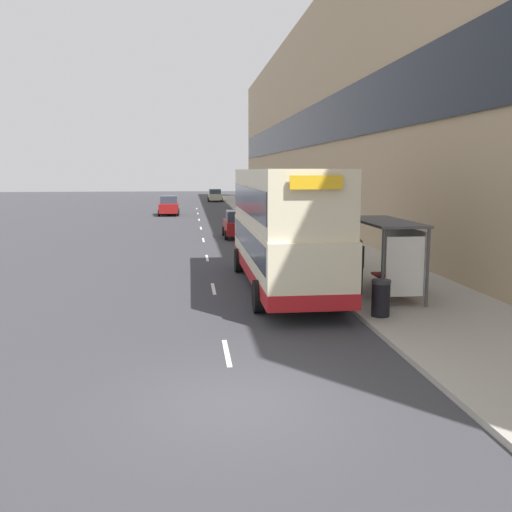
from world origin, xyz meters
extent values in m
plane|color=#38383D|center=(0.00, 0.00, 0.00)|extent=(220.00, 220.00, 0.00)
cube|color=#A39E93|center=(6.50, 38.50, 0.07)|extent=(5.00, 93.00, 0.14)
cube|color=tan|center=(10.50, 38.50, 8.66)|extent=(3.00, 93.00, 17.31)
cube|color=black|center=(8.96, 38.50, 7.79)|extent=(0.12, 89.28, 3.12)
cube|color=silver|center=(0.00, 3.00, 0.01)|extent=(0.12, 2.00, 0.01)
cube|color=silver|center=(0.00, 10.40, 0.01)|extent=(0.12, 2.00, 0.01)
cube|color=silver|center=(0.00, 17.79, 0.01)|extent=(0.12, 2.00, 0.01)
cube|color=silver|center=(0.00, 25.19, 0.01)|extent=(0.12, 2.00, 0.01)
cube|color=silver|center=(0.00, 32.58, 0.01)|extent=(0.12, 2.00, 0.01)
cube|color=silver|center=(0.00, 39.98, 0.01)|extent=(0.12, 2.00, 0.01)
cube|color=silver|center=(0.00, 47.38, 0.01)|extent=(0.12, 2.00, 0.01)
cube|color=silver|center=(0.00, 54.77, 0.01)|extent=(0.12, 2.00, 0.01)
cube|color=#4C4C51|center=(5.60, 8.31, 2.58)|extent=(1.60, 4.20, 0.08)
cylinder|color=#4C4C51|center=(4.90, 6.31, 1.34)|extent=(0.10, 0.10, 2.40)
cylinder|color=#4C4C51|center=(4.90, 10.31, 1.34)|extent=(0.10, 0.10, 2.40)
cylinder|color=#4C4C51|center=(6.30, 6.31, 1.34)|extent=(0.10, 0.10, 2.40)
cylinder|color=#4C4C51|center=(6.30, 10.31, 1.34)|extent=(0.10, 0.10, 2.40)
cube|color=#99A8B2|center=(6.27, 8.31, 1.46)|extent=(0.04, 3.68, 1.92)
cube|color=white|center=(5.60, 6.37, 1.39)|extent=(1.19, 0.10, 1.82)
cube|color=maroon|center=(5.85, 8.31, 0.59)|extent=(0.36, 2.80, 0.08)
cube|color=beige|center=(2.48, 10.11, 1.43)|extent=(2.55, 10.82, 1.85)
cube|color=beige|center=(2.48, 10.11, 3.33)|extent=(2.50, 10.50, 1.95)
cube|color=#B2191E|center=(2.48, 10.11, 0.72)|extent=(2.58, 10.88, 0.45)
cube|color=#2D3847|center=(2.48, 10.11, 1.79)|extent=(2.58, 10.17, 0.81)
cube|color=#2D3847|center=(2.48, 10.11, 3.23)|extent=(2.55, 10.17, 0.94)
cube|color=yellow|center=(2.48, 4.72, 3.95)|extent=(1.40, 0.08, 0.36)
cylinder|color=black|center=(1.20, 13.79, 0.50)|extent=(0.30, 1.00, 1.00)
cylinder|color=black|center=(3.75, 13.79, 0.50)|extent=(0.30, 1.00, 1.00)
cylinder|color=black|center=(1.20, 6.76, 0.50)|extent=(0.30, 1.00, 1.00)
cylinder|color=black|center=(3.75, 6.76, 0.50)|extent=(0.30, 1.00, 1.00)
cube|color=maroon|center=(2.26, 26.25, 0.70)|extent=(1.72, 3.91, 0.79)
cube|color=#2D3847|center=(2.26, 26.06, 1.42)|extent=(1.51, 1.88, 0.65)
cylinder|color=black|center=(1.40, 27.47, 0.30)|extent=(0.20, 0.60, 0.60)
cylinder|color=black|center=(3.12, 27.47, 0.30)|extent=(0.20, 0.60, 0.60)
cylinder|color=black|center=(1.40, 25.04, 0.30)|extent=(0.20, 0.60, 0.60)
cylinder|color=black|center=(3.12, 25.04, 0.30)|extent=(0.20, 0.60, 0.60)
cube|color=maroon|center=(-2.79, 45.50, 0.73)|extent=(1.75, 4.11, 0.85)
cube|color=#2D3847|center=(-2.79, 45.71, 1.50)|extent=(1.54, 1.97, 0.70)
cylinder|color=black|center=(-1.91, 44.23, 0.30)|extent=(0.20, 0.60, 0.60)
cylinder|color=black|center=(-3.67, 44.23, 0.30)|extent=(0.20, 0.60, 0.60)
cylinder|color=black|center=(-1.91, 46.77, 0.30)|extent=(0.20, 0.60, 0.60)
cylinder|color=black|center=(-3.67, 46.77, 0.30)|extent=(0.20, 0.60, 0.60)
cube|color=#B7B799|center=(2.71, 69.56, 0.69)|extent=(1.77, 3.81, 0.78)
cube|color=#2D3847|center=(2.71, 69.37, 1.40)|extent=(1.56, 1.83, 0.64)
cylinder|color=black|center=(1.83, 70.74, 0.30)|extent=(0.20, 0.60, 0.60)
cylinder|color=black|center=(3.60, 70.74, 0.30)|extent=(0.20, 0.60, 0.60)
cylinder|color=black|center=(1.83, 68.38, 0.30)|extent=(0.20, 0.60, 0.60)
cylinder|color=black|center=(3.60, 68.38, 0.30)|extent=(0.20, 0.60, 0.60)
cylinder|color=#23232D|center=(4.79, 8.41, 0.58)|extent=(0.30, 0.30, 0.88)
cylinder|color=#4C4C51|center=(4.79, 8.41, 1.39)|extent=(0.37, 0.37, 0.74)
sphere|color=tan|center=(4.79, 8.41, 1.88)|extent=(0.24, 0.24, 0.24)
cylinder|color=#23232D|center=(6.64, 8.60, 0.53)|extent=(0.26, 0.26, 0.77)
cylinder|color=#997F51|center=(6.64, 8.60, 1.24)|extent=(0.32, 0.32, 0.64)
sphere|color=tan|center=(6.64, 8.60, 1.66)|extent=(0.21, 0.21, 0.21)
cylinder|color=black|center=(4.55, 5.40, 0.61)|extent=(0.52, 0.52, 0.95)
cylinder|color=#2D2D33|center=(4.55, 5.40, 1.14)|extent=(0.55, 0.55, 0.10)
camera|label=1|loc=(-0.81, -9.92, 4.25)|focal=40.00mm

